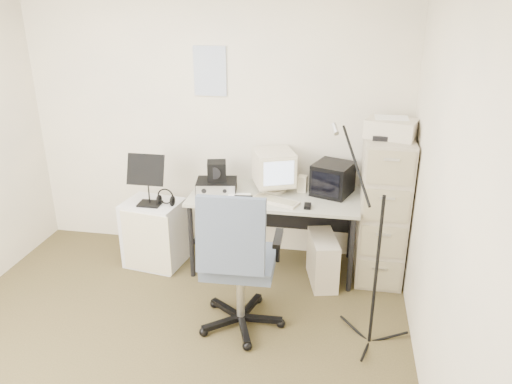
% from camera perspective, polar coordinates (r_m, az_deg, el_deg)
% --- Properties ---
extents(floor, '(3.60, 3.60, 0.01)m').
position_cam_1_polar(floor, '(3.77, -11.41, -18.54)').
color(floor, '#3D321B').
rests_on(floor, ground).
extents(wall_back, '(3.60, 0.02, 2.50)m').
position_cam_1_polar(wall_back, '(4.74, -4.79, 7.62)').
color(wall_back, '#FBEBC4').
rests_on(wall_back, ground).
extents(wall_right, '(0.02, 3.60, 2.50)m').
position_cam_1_polar(wall_right, '(2.95, 21.19, -3.03)').
color(wall_right, '#FBEBC4').
rests_on(wall_right, ground).
extents(wall_calendar, '(0.30, 0.02, 0.44)m').
position_cam_1_polar(wall_calendar, '(4.63, -5.28, 13.59)').
color(wall_calendar, white).
rests_on(wall_calendar, wall_back).
extents(filing_cabinet, '(0.40, 0.60, 1.30)m').
position_cam_1_polar(filing_cabinet, '(4.50, 14.26, -1.91)').
color(filing_cabinet, '#AAA38A').
rests_on(filing_cabinet, floor).
extents(printer, '(0.46, 0.37, 0.15)m').
position_cam_1_polar(printer, '(4.25, 15.18, 7.02)').
color(printer, '#ECE2C4').
rests_on(printer, filing_cabinet).
extents(desk, '(1.50, 0.70, 0.73)m').
position_cam_1_polar(desk, '(4.61, 2.08, -4.51)').
color(desk, '#A2A08C').
rests_on(desk, floor).
extents(crt_monitor, '(0.44, 0.45, 0.37)m').
position_cam_1_polar(crt_monitor, '(4.49, 2.04, 2.40)').
color(crt_monitor, '#ECE2C4').
rests_on(crt_monitor, desk).
extents(crt_tv, '(0.40, 0.42, 0.28)m').
position_cam_1_polar(crt_tv, '(4.48, 8.76, 1.52)').
color(crt_tv, black).
rests_on(crt_tv, desk).
extents(desk_speaker, '(0.09, 0.09, 0.15)m').
position_cam_1_polar(desk_speaker, '(4.52, 5.33, 0.95)').
color(desk_speaker, beige).
rests_on(desk_speaker, desk).
extents(keyboard, '(0.44, 0.28, 0.02)m').
position_cam_1_polar(keyboard, '(4.29, 2.23, -1.04)').
color(keyboard, '#ECE2C4').
rests_on(keyboard, desk).
extents(mouse, '(0.06, 0.10, 0.03)m').
position_cam_1_polar(mouse, '(4.21, 5.91, -1.60)').
color(mouse, black).
rests_on(mouse, desk).
extents(radio_receiver, '(0.40, 0.31, 0.10)m').
position_cam_1_polar(radio_receiver, '(4.54, -4.52, 0.74)').
color(radio_receiver, black).
rests_on(radio_receiver, desk).
extents(radio_speaker, '(0.20, 0.19, 0.17)m').
position_cam_1_polar(radio_speaker, '(4.52, -4.51, 2.48)').
color(radio_speaker, black).
rests_on(radio_speaker, radio_receiver).
extents(papers, '(0.22, 0.29, 0.02)m').
position_cam_1_polar(papers, '(4.33, -2.03, -0.87)').
color(papers, white).
rests_on(papers, desk).
extents(pc_tower, '(0.31, 0.50, 0.44)m').
position_cam_1_polar(pc_tower, '(4.48, 7.62, -7.67)').
color(pc_tower, '#ECE2C4').
rests_on(pc_tower, floor).
extents(office_chair, '(0.70, 0.70, 1.16)m').
position_cam_1_polar(office_chair, '(3.72, -1.84, -7.63)').
color(office_chair, '#475061').
rests_on(office_chair, floor).
extents(side_cart, '(0.56, 0.48, 0.63)m').
position_cam_1_polar(side_cart, '(4.79, -11.53, -4.61)').
color(side_cart, silver).
rests_on(side_cart, floor).
extents(music_stand, '(0.37, 0.26, 0.49)m').
position_cam_1_polar(music_stand, '(4.52, -12.28, 1.43)').
color(music_stand, black).
rests_on(music_stand, side_cart).
extents(headphones, '(0.21, 0.21, 0.03)m').
position_cam_1_polar(headphones, '(4.56, -10.29, -0.85)').
color(headphones, black).
rests_on(headphones, side_cart).
extents(mic_stand, '(0.03, 0.03, 1.54)m').
position_cam_1_polar(mic_stand, '(3.55, 13.84, -6.43)').
color(mic_stand, black).
rests_on(mic_stand, floor).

